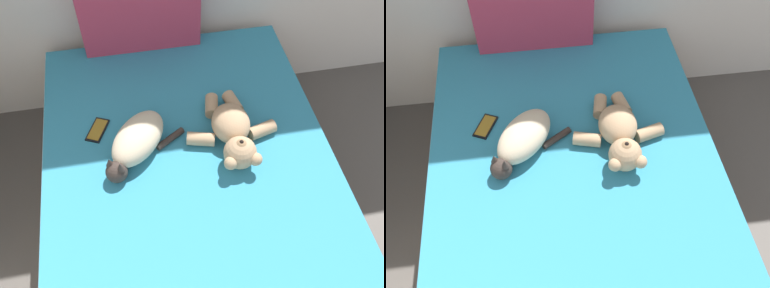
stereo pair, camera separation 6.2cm
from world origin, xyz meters
TOP-DOWN VIEW (x-y plane):
  - bed at (1.25, 2.56)m, footprint 1.41×1.98m
  - patterned_cushion at (1.13, 3.48)m, footprint 0.65×0.11m
  - cat at (1.02, 2.72)m, footprint 0.40×0.40m
  - teddy_bear at (1.47, 2.69)m, footprint 0.44×0.49m
  - cell_phone at (0.84, 2.88)m, footprint 0.13×0.16m

SIDE VIEW (x-z plane):
  - bed at x=1.25m, z-range 0.00..0.54m
  - cell_phone at x=0.84m, z-range 0.54..0.55m
  - teddy_bear at x=1.47m, z-range 0.53..0.70m
  - cat at x=1.02m, z-range 0.54..0.69m
  - patterned_cushion at x=1.13m, z-range 0.54..0.95m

